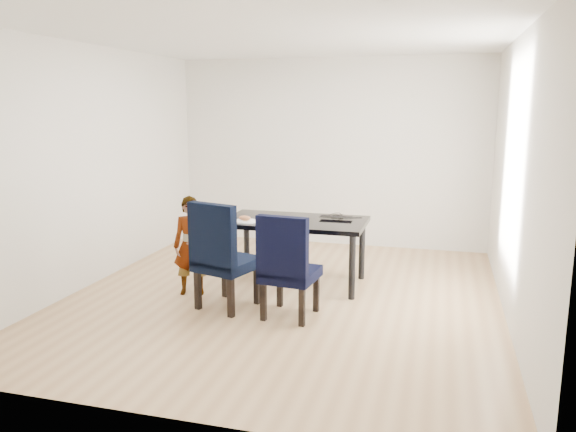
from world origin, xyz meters
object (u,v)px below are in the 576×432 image
(dining_table, at_px, (295,252))
(plate, at_px, (245,221))
(laptop, at_px, (337,217))
(chair_left, at_px, (227,254))
(chair_right, at_px, (290,265))
(child, at_px, (191,246))

(dining_table, bearing_deg, plate, -152.12)
(laptop, bearing_deg, chair_left, 51.27)
(chair_left, bearing_deg, dining_table, 79.93)
(plate, bearing_deg, chair_right, -45.92)
(chair_right, xyz_separation_m, laptop, (0.22, 1.22, 0.25))
(dining_table, relative_size, plate, 6.35)
(chair_left, xyz_separation_m, child, (-0.52, 0.28, -0.01))
(dining_table, relative_size, chair_left, 1.45)
(laptop, bearing_deg, dining_table, 25.29)
(chair_left, relative_size, chair_right, 1.07)
(chair_left, height_order, child, chair_left)
(child, distance_m, laptop, 1.68)
(chair_left, xyz_separation_m, laptop, (0.91, 1.14, 0.21))
(dining_table, xyz_separation_m, chair_left, (-0.46, -0.93, 0.18))
(child, bearing_deg, chair_left, -44.27)
(plate, distance_m, laptop, 1.06)
(child, height_order, laptop, child)
(dining_table, height_order, chair_left, chair_left)
(chair_left, xyz_separation_m, chair_right, (0.68, -0.08, -0.04))
(child, height_order, plate, child)
(dining_table, height_order, laptop, laptop)
(chair_right, height_order, laptop, chair_right)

